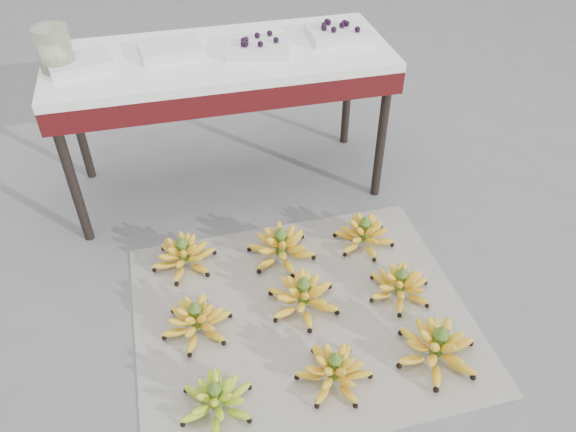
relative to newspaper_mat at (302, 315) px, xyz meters
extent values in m
plane|color=slate|center=(-0.02, -0.07, 0.00)|extent=(60.00, 60.00, 0.00)
cube|color=white|center=(0.00, 0.00, 0.00)|extent=(1.26, 1.06, 0.01)
ellipsoid|color=#76B320|center=(-0.37, -0.31, 0.04)|extent=(0.29, 0.29, 0.07)
ellipsoid|color=#76B320|center=(-0.37, -0.31, 0.07)|extent=(0.20, 0.20, 0.06)
ellipsoid|color=#76B320|center=(-0.37, -0.31, 0.10)|extent=(0.13, 0.13, 0.05)
cylinder|color=#45691F|center=(-0.37, -0.31, 0.07)|extent=(0.04, 0.04, 0.10)
cone|color=#45691F|center=(-0.37, -0.31, 0.14)|extent=(0.05, 0.05, 0.04)
ellipsoid|color=yellow|center=(0.03, -0.30, 0.04)|extent=(0.33, 0.33, 0.08)
ellipsoid|color=yellow|center=(0.03, -0.30, 0.07)|extent=(0.23, 0.23, 0.06)
ellipsoid|color=yellow|center=(0.03, -0.30, 0.11)|extent=(0.15, 0.15, 0.05)
cylinder|color=#45691F|center=(0.03, -0.30, 0.07)|extent=(0.04, 0.04, 0.10)
cone|color=#45691F|center=(0.03, -0.30, 0.14)|extent=(0.05, 0.05, 0.04)
ellipsoid|color=yellow|center=(0.41, -0.30, 0.05)|extent=(0.39, 0.39, 0.09)
ellipsoid|color=yellow|center=(0.41, -0.30, 0.08)|extent=(0.27, 0.27, 0.07)
ellipsoid|color=yellow|center=(0.41, -0.30, 0.12)|extent=(0.18, 0.18, 0.05)
cylinder|color=#45691F|center=(0.41, -0.30, 0.08)|extent=(0.05, 0.05, 0.12)
cone|color=#45691F|center=(0.41, -0.30, 0.16)|extent=(0.06, 0.06, 0.04)
ellipsoid|color=yellow|center=(-0.39, 0.02, 0.04)|extent=(0.28, 0.28, 0.08)
ellipsoid|color=yellow|center=(-0.39, 0.02, 0.07)|extent=(0.20, 0.20, 0.06)
ellipsoid|color=yellow|center=(-0.39, 0.02, 0.11)|extent=(0.13, 0.13, 0.05)
cylinder|color=#45691F|center=(-0.39, 0.02, 0.07)|extent=(0.04, 0.04, 0.11)
cone|color=#45691F|center=(-0.39, 0.02, 0.14)|extent=(0.05, 0.05, 0.04)
ellipsoid|color=yellow|center=(0.02, 0.04, 0.04)|extent=(0.29, 0.29, 0.08)
ellipsoid|color=yellow|center=(0.02, 0.04, 0.08)|extent=(0.20, 0.20, 0.06)
ellipsoid|color=yellow|center=(0.02, 0.04, 0.11)|extent=(0.13, 0.13, 0.05)
cylinder|color=#45691F|center=(0.02, 0.04, 0.08)|extent=(0.05, 0.05, 0.11)
cone|color=#45691F|center=(0.02, 0.04, 0.15)|extent=(0.05, 0.05, 0.04)
ellipsoid|color=yellow|center=(0.40, 0.01, 0.04)|extent=(0.32, 0.32, 0.07)
ellipsoid|color=yellow|center=(0.40, 0.01, 0.07)|extent=(0.22, 0.22, 0.06)
ellipsoid|color=yellow|center=(0.40, 0.01, 0.10)|extent=(0.15, 0.15, 0.05)
cylinder|color=#45691F|center=(0.40, 0.01, 0.07)|extent=(0.04, 0.04, 0.10)
cone|color=#45691F|center=(0.40, 0.01, 0.14)|extent=(0.05, 0.05, 0.04)
ellipsoid|color=yellow|center=(-0.41, 0.38, 0.04)|extent=(0.27, 0.27, 0.08)
ellipsoid|color=yellow|center=(-0.41, 0.38, 0.08)|extent=(0.19, 0.19, 0.06)
ellipsoid|color=yellow|center=(-0.41, 0.38, 0.11)|extent=(0.12, 0.12, 0.05)
cylinder|color=#45691F|center=(-0.41, 0.38, 0.08)|extent=(0.04, 0.04, 0.11)
cone|color=#45691F|center=(-0.41, 0.38, 0.14)|extent=(0.05, 0.05, 0.04)
ellipsoid|color=yellow|center=(0.00, 0.33, 0.04)|extent=(0.36, 0.36, 0.08)
ellipsoid|color=yellow|center=(0.00, 0.33, 0.08)|extent=(0.25, 0.25, 0.06)
ellipsoid|color=yellow|center=(0.00, 0.33, 0.12)|extent=(0.17, 0.17, 0.05)
cylinder|color=#45691F|center=(0.00, 0.33, 0.08)|extent=(0.05, 0.05, 0.11)
cone|color=#45691F|center=(0.00, 0.33, 0.15)|extent=(0.05, 0.05, 0.04)
ellipsoid|color=yellow|center=(0.36, 0.32, 0.04)|extent=(0.33, 0.33, 0.08)
ellipsoid|color=yellow|center=(0.36, 0.32, 0.07)|extent=(0.23, 0.23, 0.06)
ellipsoid|color=yellow|center=(0.36, 0.32, 0.11)|extent=(0.15, 0.15, 0.05)
cylinder|color=#45691F|center=(0.36, 0.32, 0.07)|extent=(0.04, 0.04, 0.10)
cone|color=#45691F|center=(0.36, 0.32, 0.14)|extent=(0.05, 0.05, 0.04)
cylinder|color=black|center=(-0.80, 0.65, 0.32)|extent=(0.04, 0.04, 0.65)
cylinder|color=black|center=(0.54, 0.65, 0.32)|extent=(0.04, 0.04, 0.65)
cylinder|color=black|center=(-0.80, 1.13, 0.32)|extent=(0.04, 0.04, 0.65)
cylinder|color=black|center=(0.54, 1.13, 0.32)|extent=(0.04, 0.04, 0.65)
cube|color=#4D0E11|center=(-0.13, 0.89, 0.60)|extent=(1.43, 0.57, 0.10)
cube|color=white|center=(-0.13, 0.89, 0.67)|extent=(1.43, 0.57, 0.04)
cube|color=silver|center=(-0.69, 0.88, 0.70)|extent=(0.27, 0.22, 0.04)
cube|color=silver|center=(-0.33, 0.93, 0.70)|extent=(0.27, 0.21, 0.04)
cube|color=silver|center=(0.03, 0.86, 0.70)|extent=(0.29, 0.24, 0.04)
sphere|color=black|center=(0.03, 0.90, 0.74)|extent=(0.02, 0.02, 0.02)
sphere|color=black|center=(-0.03, 0.83, 0.74)|extent=(0.02, 0.02, 0.02)
sphere|color=black|center=(0.03, 0.81, 0.74)|extent=(0.02, 0.02, 0.02)
sphere|color=black|center=(-0.02, 0.87, 0.74)|extent=(0.02, 0.02, 0.02)
sphere|color=black|center=(0.10, 0.84, 0.74)|extent=(0.02, 0.02, 0.02)
sphere|color=black|center=(-0.03, 0.87, 0.74)|extent=(0.02, 0.02, 0.02)
sphere|color=black|center=(0.09, 0.91, 0.74)|extent=(0.02, 0.02, 0.02)
sphere|color=black|center=(-0.04, 0.83, 0.74)|extent=(0.02, 0.02, 0.02)
cube|color=silver|center=(0.40, 0.91, 0.71)|extent=(0.27, 0.19, 0.04)
sphere|color=black|center=(0.34, 0.94, 0.74)|extent=(0.03, 0.03, 0.03)
sphere|color=black|center=(0.36, 0.88, 0.74)|extent=(0.03, 0.03, 0.03)
sphere|color=black|center=(0.36, 0.96, 0.74)|extent=(0.03, 0.03, 0.03)
sphere|color=black|center=(0.33, 0.91, 0.74)|extent=(0.03, 0.03, 0.03)
sphere|color=black|center=(0.43, 0.94, 0.74)|extent=(0.03, 0.03, 0.03)
sphere|color=black|center=(0.36, 0.97, 0.74)|extent=(0.03, 0.03, 0.03)
sphere|color=black|center=(0.41, 0.92, 0.74)|extent=(0.03, 0.03, 0.03)
sphere|color=black|center=(0.44, 0.93, 0.74)|extent=(0.03, 0.03, 0.03)
sphere|color=black|center=(0.46, 0.86, 0.74)|extent=(0.03, 0.03, 0.03)
cylinder|color=beige|center=(-0.77, 0.89, 0.77)|extent=(0.16, 0.16, 0.17)
camera|label=1|loc=(-0.38, -1.33, 1.68)|focal=35.00mm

